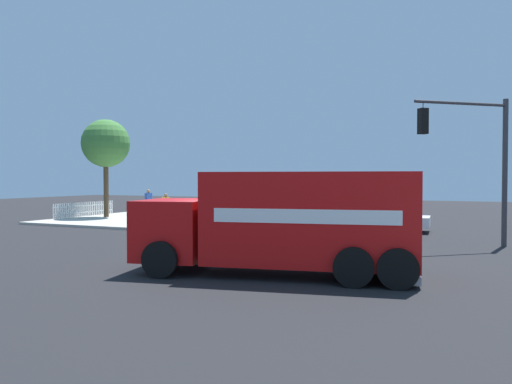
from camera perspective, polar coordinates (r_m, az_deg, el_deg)
ground_plane at (r=15.41m, az=-3.06°, el=-8.45°), size 100.00×100.00×0.00m
sidewalk_corner_near at (r=32.52m, az=-12.54°, el=-3.07°), size 10.17×10.17×0.14m
delivery_truck at (r=13.98m, az=3.25°, el=-3.35°), size 4.07×8.00×2.85m
traffic_light_primary at (r=21.12m, az=23.69°, el=4.46°), size 2.75×3.23×5.76m
pickup_white at (r=26.39m, az=13.55°, el=-2.72°), size 2.50×5.31×1.38m
pedestrian_near_corner at (r=31.38m, az=-10.17°, el=-1.43°), size 0.50×0.33×1.61m
pedestrian_crossing at (r=34.50m, az=-12.07°, el=-0.98°), size 0.46×0.37×1.79m
picket_fence_run at (r=35.59m, az=-18.80°, el=-1.83°), size 5.50×0.05×0.95m
shade_tree_near at (r=34.49m, az=-16.64°, el=5.24°), size 3.12×3.12×6.39m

